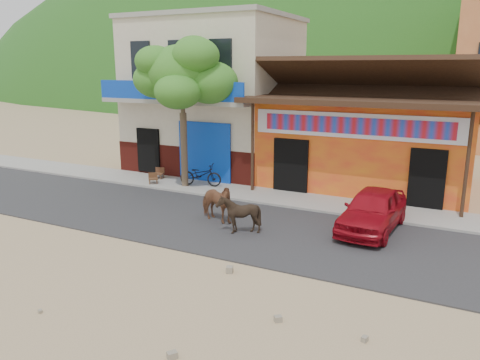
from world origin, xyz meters
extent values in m
plane|color=#9E825B|center=(0.00, 0.00, 0.00)|extent=(120.00, 120.00, 0.00)
cube|color=#28282B|center=(0.00, 2.50, 0.02)|extent=(60.00, 5.00, 0.04)
cube|color=gray|center=(0.00, 6.00, 0.06)|extent=(60.00, 2.00, 0.12)
cube|color=orange|center=(2.00, 10.00, 1.80)|extent=(8.00, 6.00, 3.60)
cube|color=beige|center=(-5.50, 10.00, 3.50)|extent=(7.00, 6.00, 7.00)
ellipsoid|color=#194C14|center=(0.00, 70.00, 12.00)|extent=(100.00, 40.00, 24.00)
imported|color=brown|center=(-1.29, 2.56, 0.68)|extent=(1.66, 1.10, 1.28)
imported|color=black|center=(-0.15, 1.95, 0.63)|extent=(1.22, 1.13, 1.18)
imported|color=#9F0B17|center=(3.38, 4.05, 0.68)|extent=(1.74, 3.82, 1.27)
imported|color=black|center=(-4.00, 6.07, 0.58)|extent=(1.86, 1.01, 0.93)
camera|label=1|loc=(5.90, -9.94, 4.93)|focal=35.00mm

